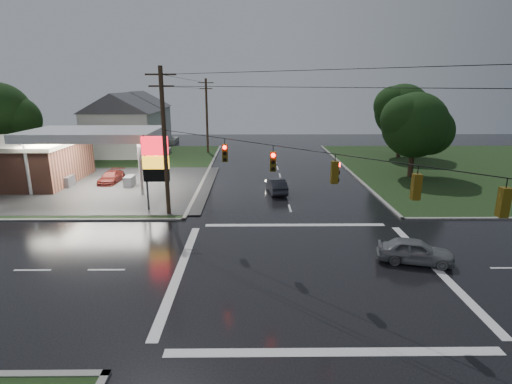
{
  "coord_description": "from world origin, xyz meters",
  "views": [
    {
      "loc": [
        -3.06,
        -19.86,
        9.76
      ],
      "look_at": [
        -2.81,
        5.01,
        3.0
      ],
      "focal_mm": 28.0,
      "sensor_mm": 36.0,
      "label": 1
    }
  ],
  "objects_px": {
    "utility_pole_nw": "(165,141)",
    "pylon_sign": "(156,161)",
    "tree_ne_far": "(403,112)",
    "gas_station": "(26,158)",
    "car_pump": "(111,177)",
    "house_far": "(139,117)",
    "utility_pole_n": "(207,115)",
    "car_north": "(277,186)",
    "car_crossing": "(415,251)",
    "house_near": "(123,124)",
    "tree_nw_behind": "(0,114)",
    "tree_ne_near": "(416,125)"
  },
  "relations": [
    {
      "from": "utility_pole_nw",
      "to": "pylon_sign",
      "type": "bearing_deg",
      "value": 135.0
    },
    {
      "from": "tree_ne_far",
      "to": "gas_station",
      "type": "bearing_deg",
      "value": -161.54
    },
    {
      "from": "tree_ne_far",
      "to": "car_pump",
      "type": "distance_m",
      "value": 37.76
    },
    {
      "from": "utility_pole_nw",
      "to": "car_pump",
      "type": "xyz_separation_m",
      "value": [
        -7.87,
        10.23,
        -5.12
      ]
    },
    {
      "from": "gas_station",
      "to": "car_pump",
      "type": "relative_size",
      "value": 6.29
    },
    {
      "from": "utility_pole_nw",
      "to": "house_far",
      "type": "height_order",
      "value": "utility_pole_nw"
    },
    {
      "from": "gas_station",
      "to": "utility_pole_n",
      "type": "bearing_deg",
      "value": 48.53
    },
    {
      "from": "pylon_sign",
      "to": "house_far",
      "type": "distance_m",
      "value": 39.21
    },
    {
      "from": "car_north",
      "to": "car_pump",
      "type": "height_order",
      "value": "car_north"
    },
    {
      "from": "car_crossing",
      "to": "car_pump",
      "type": "bearing_deg",
      "value": 65.62
    },
    {
      "from": "pylon_sign",
      "to": "house_near",
      "type": "height_order",
      "value": "house_near"
    },
    {
      "from": "pylon_sign",
      "to": "car_north",
      "type": "height_order",
      "value": "pylon_sign"
    },
    {
      "from": "house_near",
      "to": "tree_nw_behind",
      "type": "distance_m",
      "value": 14.33
    },
    {
      "from": "gas_station",
      "to": "house_far",
      "type": "xyz_separation_m",
      "value": [
        3.73,
        28.3,
        1.86
      ]
    },
    {
      "from": "tree_nw_behind",
      "to": "tree_ne_far",
      "type": "bearing_deg",
      "value": 4.49
    },
    {
      "from": "tree_nw_behind",
      "to": "car_north",
      "type": "distance_m",
      "value": 36.4
    },
    {
      "from": "tree_nw_behind",
      "to": "house_far",
      "type": "bearing_deg",
      "value": 56.56
    },
    {
      "from": "utility_pole_n",
      "to": "tree_ne_near",
      "type": "height_order",
      "value": "utility_pole_n"
    },
    {
      "from": "utility_pole_nw",
      "to": "tree_ne_far",
      "type": "bearing_deg",
      "value": 42.59
    },
    {
      "from": "pylon_sign",
      "to": "utility_pole_n",
      "type": "relative_size",
      "value": 0.57
    },
    {
      "from": "house_far",
      "to": "car_pump",
      "type": "height_order",
      "value": "house_far"
    },
    {
      "from": "house_far",
      "to": "tree_ne_near",
      "type": "xyz_separation_m",
      "value": [
        36.09,
        -26.01,
        1.16
      ]
    },
    {
      "from": "house_far",
      "to": "tree_ne_far",
      "type": "bearing_deg",
      "value": -19.71
    },
    {
      "from": "utility_pole_n",
      "to": "house_far",
      "type": "distance_m",
      "value": 16.0
    },
    {
      "from": "utility_pole_nw",
      "to": "tree_nw_behind",
      "type": "height_order",
      "value": "utility_pole_nw"
    },
    {
      "from": "pylon_sign",
      "to": "car_crossing",
      "type": "distance_m",
      "value": 19.51
    },
    {
      "from": "house_near",
      "to": "house_far",
      "type": "relative_size",
      "value": 1.0
    },
    {
      "from": "gas_station",
      "to": "car_north",
      "type": "xyz_separation_m",
      "value": [
        24.88,
        -3.94,
        -1.87
      ]
    },
    {
      "from": "tree_ne_far",
      "to": "car_pump",
      "type": "height_order",
      "value": "tree_ne_far"
    },
    {
      "from": "tree_ne_near",
      "to": "pylon_sign",
      "type": "bearing_deg",
      "value": -154.99
    },
    {
      "from": "tree_ne_far",
      "to": "car_crossing",
      "type": "distance_m",
      "value": 35.44
    },
    {
      "from": "house_far",
      "to": "car_pump",
      "type": "bearing_deg",
      "value": -80.8
    },
    {
      "from": "tree_ne_far",
      "to": "house_near",
      "type": "bearing_deg",
      "value": 176.99
    },
    {
      "from": "tree_ne_far",
      "to": "utility_pole_n",
      "type": "bearing_deg",
      "value": 171.45
    },
    {
      "from": "utility_pole_nw",
      "to": "car_crossing",
      "type": "xyz_separation_m",
      "value": [
        15.59,
        -8.73,
        -5.02
      ]
    },
    {
      "from": "car_crossing",
      "to": "car_pump",
      "type": "relative_size",
      "value": 0.99
    },
    {
      "from": "tree_ne_far",
      "to": "car_pump",
      "type": "relative_size",
      "value": 2.35
    },
    {
      "from": "pylon_sign",
      "to": "utility_pole_nw",
      "type": "bearing_deg",
      "value": -45.0
    },
    {
      "from": "utility_pole_n",
      "to": "tree_ne_far",
      "type": "bearing_deg",
      "value": -8.55
    },
    {
      "from": "pylon_sign",
      "to": "tree_nw_behind",
      "type": "xyz_separation_m",
      "value": [
        -23.34,
        19.49,
        2.17
      ]
    },
    {
      "from": "pylon_sign",
      "to": "tree_ne_far",
      "type": "xyz_separation_m",
      "value": [
        27.65,
        23.49,
        2.17
      ]
    },
    {
      "from": "utility_pole_nw",
      "to": "car_north",
      "type": "height_order",
      "value": "utility_pole_nw"
    },
    {
      "from": "pylon_sign",
      "to": "tree_ne_far",
      "type": "height_order",
      "value": "tree_ne_far"
    },
    {
      "from": "car_pump",
      "to": "utility_pole_nw",
      "type": "bearing_deg",
      "value": -49.61
    },
    {
      "from": "gas_station",
      "to": "tree_ne_far",
      "type": "height_order",
      "value": "tree_ne_far"
    },
    {
      "from": "utility_pole_nw",
      "to": "car_crossing",
      "type": "bearing_deg",
      "value": -29.25
    },
    {
      "from": "tree_nw_behind",
      "to": "car_crossing",
      "type": "relative_size",
      "value": 2.43
    },
    {
      "from": "pylon_sign",
      "to": "tree_ne_near",
      "type": "relative_size",
      "value": 0.67
    },
    {
      "from": "pylon_sign",
      "to": "car_north",
      "type": "distance_m",
      "value": 11.53
    },
    {
      "from": "house_near",
      "to": "tree_nw_behind",
      "type": "height_order",
      "value": "tree_nw_behind"
    }
  ]
}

